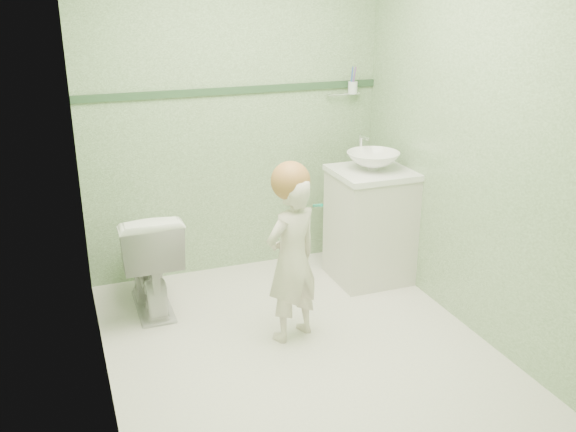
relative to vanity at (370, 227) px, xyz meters
name	(u,v)px	position (x,y,z in m)	size (l,w,h in m)	color
ground	(297,345)	(-0.84, -0.70, -0.40)	(2.50, 2.50, 0.00)	silver
room_shell	(298,152)	(-0.84, -0.70, 0.80)	(2.50, 2.54, 2.40)	#84A676
trim_stripe	(234,90)	(-0.84, 0.54, 0.95)	(2.20, 0.02, 0.05)	#2E4D31
vanity	(370,227)	(0.00, 0.00, 0.00)	(0.52, 0.50, 0.80)	beige
counter	(372,173)	(0.00, 0.00, 0.41)	(0.54, 0.52, 0.04)	white
basin	(373,161)	(0.00, 0.00, 0.49)	(0.37, 0.37, 0.13)	white
faucet	(362,144)	(0.00, 0.19, 0.57)	(0.03, 0.13, 0.18)	silver
cup_holder	(352,87)	(0.05, 0.48, 0.93)	(0.26, 0.07, 0.21)	silver
toilet	(148,258)	(-1.58, 0.10, -0.05)	(0.40, 0.70, 0.71)	white
toddler	(292,260)	(-0.83, -0.59, 0.12)	(0.38, 0.25, 1.03)	beige
hair_cap	(291,181)	(-0.83, -0.56, 0.60)	(0.23, 0.23, 0.23)	#A06A36
teal_toothbrush	(316,205)	(-0.72, -0.68, 0.48)	(0.10, 0.14, 0.08)	#11917A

